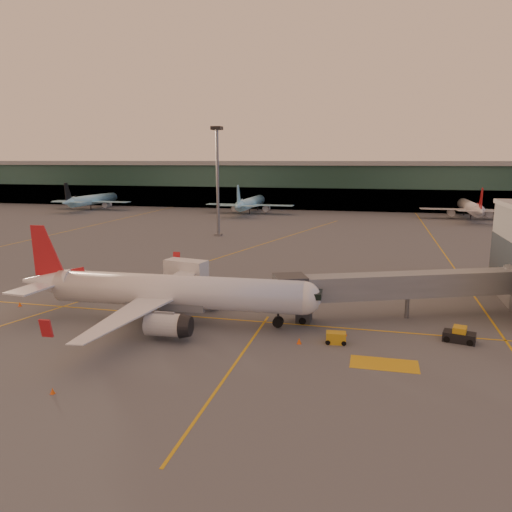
% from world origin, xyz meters
% --- Properties ---
extents(ground, '(600.00, 600.00, 0.00)m').
position_xyz_m(ground, '(0.00, 0.00, 0.00)').
color(ground, '#4C4F54').
rests_on(ground, ground).
extents(taxi_markings, '(100.12, 173.00, 0.01)m').
position_xyz_m(taxi_markings, '(-7.32, 44.49, 0.01)').
color(taxi_markings, gold).
rests_on(taxi_markings, ground).
extents(terminal, '(400.00, 20.00, 17.60)m').
position_xyz_m(terminal, '(0.00, 141.79, 8.76)').
color(terminal, '#19382D').
rests_on(terminal, ground).
extents(mast_west_near, '(2.40, 2.40, 25.60)m').
position_xyz_m(mast_west_near, '(-20.00, 66.00, 14.86)').
color(mast_west_near, slate).
rests_on(mast_west_near, ground).
extents(distant_aircraft_row, '(290.00, 34.00, 13.00)m').
position_xyz_m(distant_aircraft_row, '(-21.00, 118.00, 0.00)').
color(distant_aircraft_row, '#98E2FF').
rests_on(distant_aircraft_row, ground).
extents(main_airplane, '(35.10, 31.59, 10.60)m').
position_xyz_m(main_airplane, '(-5.64, 2.48, 3.44)').
color(main_airplane, white).
rests_on(main_airplane, ground).
extents(jet_bridge, '(30.63, 14.99, 5.44)m').
position_xyz_m(jet_bridge, '(21.96, 11.03, 3.72)').
color(jet_bridge, slate).
rests_on(jet_bridge, ground).
extents(catering_truck, '(6.18, 3.67, 4.50)m').
position_xyz_m(catering_truck, '(-8.23, 15.17, 2.56)').
color(catering_truck, maroon).
rests_on(catering_truck, ground).
extents(gpu_cart, '(2.07, 1.34, 1.16)m').
position_xyz_m(gpu_cart, '(13.37, 0.16, 0.57)').
color(gpu_cart, gold).
rests_on(gpu_cart, ground).
extents(pushback_tug, '(3.36, 2.33, 1.57)m').
position_xyz_m(pushback_tug, '(25.36, 3.54, 0.64)').
color(pushback_tug, black).
rests_on(pushback_tug, ground).
extents(cone_nose, '(0.47, 0.47, 0.59)m').
position_xyz_m(cone_nose, '(14.11, 2.63, 0.29)').
color(cone_nose, '#F8580D').
rests_on(cone_nose, ground).
extents(cone_tail, '(0.43, 0.43, 0.55)m').
position_xyz_m(cone_tail, '(-26.04, 3.89, 0.26)').
color(cone_tail, '#F8580D').
rests_on(cone_tail, ground).
extents(cone_wing_right, '(0.38, 0.38, 0.49)m').
position_xyz_m(cone_wing_right, '(-7.26, -16.00, 0.23)').
color(cone_wing_right, '#F8580D').
rests_on(cone_wing_right, ground).
extents(cone_wing_left, '(0.42, 0.42, 0.53)m').
position_xyz_m(cone_wing_left, '(-6.43, 20.80, 0.26)').
color(cone_wing_left, '#F8580D').
rests_on(cone_wing_left, ground).
extents(cone_fwd, '(0.47, 0.47, 0.60)m').
position_xyz_m(cone_fwd, '(9.84, -0.78, 0.29)').
color(cone_fwd, '#F8580D').
rests_on(cone_fwd, ground).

